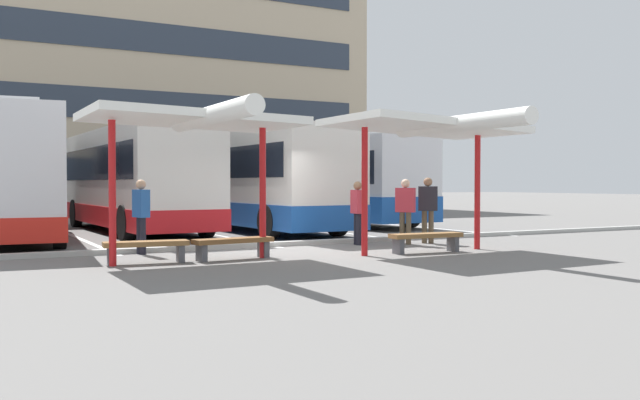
{
  "coord_description": "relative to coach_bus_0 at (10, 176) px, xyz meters",
  "views": [
    {
      "loc": [
        -7.26,
        -14.96,
        1.61
      ],
      "look_at": [
        2.38,
        2.88,
        1.11
      ],
      "focal_mm": 38.7,
      "sensor_mm": 36.0,
      "label": 1
    }
  ],
  "objects": [
    {
      "name": "coach_bus_0",
      "position": [
        0.0,
        0.0,
        0.0
      ],
      "size": [
        3.5,
        10.29,
        3.8
      ],
      "color": "silver",
      "rests_on": "ground"
    },
    {
      "name": "lane_stripe_4",
      "position": [
        13.59,
        1.12,
        -1.8
      ],
      "size": [
        0.16,
        14.0,
        0.01
      ],
      "primitive_type": "cube",
      "color": "white",
      "rests_on": "ground"
    },
    {
      "name": "lane_stripe_1",
      "position": [
        1.78,
        1.12,
        -1.8
      ],
      "size": [
        0.16,
        14.0,
        0.01
      ],
      "primitive_type": "cube",
      "color": "white",
      "rests_on": "ground"
    },
    {
      "name": "lane_stripe_2",
      "position": [
        5.71,
        1.12,
        -1.8
      ],
      "size": [
        0.16,
        14.0,
        0.01
      ],
      "primitive_type": "cube",
      "color": "white",
      "rests_on": "ground"
    },
    {
      "name": "bench_2",
      "position": [
        8.15,
        -8.54,
        -1.47
      ],
      "size": [
        1.81,
        0.53,
        0.45
      ],
      "color": "brown",
      "rests_on": "ground"
    },
    {
      "name": "terminal_building",
      "position": [
        5.74,
        24.63,
        8.05
      ],
      "size": [
        35.69,
        12.45,
        22.43
      ],
      "color": "#C6B293",
      "rests_on": "ground"
    },
    {
      "name": "waiting_passenger_1",
      "position": [
        9.7,
        -6.55,
        -0.78
      ],
      "size": [
        0.54,
        0.48,
        1.75
      ],
      "color": "brown",
      "rests_on": "ground"
    },
    {
      "name": "waiting_shelter_0",
      "position": [
        2.82,
        -8.01,
        1.02
      ],
      "size": [
        4.16,
        4.71,
        3.06
      ],
      "color": "red",
      "rests_on": "ground"
    },
    {
      "name": "waiting_shelter_1",
      "position": [
        8.15,
        -8.71,
        1.04
      ],
      "size": [
        4.23,
        4.73,
        3.09
      ],
      "color": "red",
      "rests_on": "ground"
    },
    {
      "name": "lane_stripe_3",
      "position": [
        9.65,
        1.12,
        -1.8
      ],
      "size": [
        0.16,
        14.0,
        0.01
      ],
      "primitive_type": "cube",
      "color": "white",
      "rests_on": "ground"
    },
    {
      "name": "waiting_passenger_3",
      "position": [
        8.96,
        -6.58,
        -0.81
      ],
      "size": [
        0.48,
        0.52,
        1.71
      ],
      "color": "brown",
      "rests_on": "ground"
    },
    {
      "name": "bench_0",
      "position": [
        1.92,
        -7.62,
        -1.47
      ],
      "size": [
        1.7,
        0.59,
        0.45
      ],
      "color": "brown",
      "rests_on": "ground"
    },
    {
      "name": "coach_bus_3",
      "position": [
        11.65,
        2.59,
        -0.16
      ],
      "size": [
        3.33,
        10.86,
        3.59
      ],
      "color": "silver",
      "rests_on": "ground"
    },
    {
      "name": "waiting_passenger_0",
      "position": [
        7.81,
        -6.06,
        -0.86
      ],
      "size": [
        0.29,
        0.5,
        1.65
      ],
      "color": "black",
      "rests_on": "ground"
    },
    {
      "name": "bench_1",
      "position": [
        3.72,
        -7.75,
        -1.47
      ],
      "size": [
        1.77,
        0.58,
        0.45
      ],
      "color": "brown",
      "rests_on": "ground"
    },
    {
      "name": "waiting_passenger_2",
      "position": [
        2.27,
        -5.78,
        -0.83
      ],
      "size": [
        0.3,
        0.52,
        1.69
      ],
      "color": "black",
      "rests_on": "ground"
    },
    {
      "name": "platform_kerb",
      "position": [
        5.71,
        -5.48,
        -1.75
      ],
      "size": [
        44.0,
        0.24,
        0.12
      ],
      "primitive_type": "cube",
      "color": "#ADADA8",
      "rests_on": "ground"
    },
    {
      "name": "ground_plane",
      "position": [
        5.71,
        -6.36,
        -1.81
      ],
      "size": [
        160.0,
        160.0,
        0.0
      ],
      "primitive_type": "plane",
      "color": "slate"
    },
    {
      "name": "coach_bus_1",
      "position": [
        3.86,
        1.65,
        -0.08
      ],
      "size": [
        2.89,
        10.45,
        3.67
      ],
      "color": "silver",
      "rests_on": "ground"
    },
    {
      "name": "coach_bus_2",
      "position": [
        7.54,
        1.04,
        -0.11
      ],
      "size": [
        2.86,
        11.97,
        3.65
      ],
      "color": "silver",
      "rests_on": "ground"
    }
  ]
}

